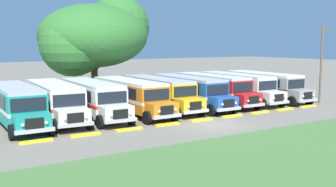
# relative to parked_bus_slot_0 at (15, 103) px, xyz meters

# --- Properties ---
(ground_plane) EXTENTS (220.00, 220.00, 0.00)m
(ground_plane) POSITION_rel_parked_bus_slot_0_xyz_m (12.27, -7.89, -1.58)
(ground_plane) COLOR slate
(foreground_grass_strip) EXTENTS (80.00, 11.66, 0.01)m
(foreground_grass_strip) POSITION_rel_parked_bus_slot_0_xyz_m (12.27, -16.81, -1.58)
(foreground_grass_strip) COLOR #4C7538
(foreground_grass_strip) RESTS_ON ground_plane
(parked_bus_slot_0) EXTENTS (2.80, 10.85, 2.82)m
(parked_bus_slot_0) POSITION_rel_parked_bus_slot_0_xyz_m (0.00, 0.00, 0.00)
(parked_bus_slot_0) COLOR teal
(parked_bus_slot_0) RESTS_ON ground_plane
(parked_bus_slot_1) EXTENTS (3.19, 10.91, 2.82)m
(parked_bus_slot_1) POSITION_rel_parked_bus_slot_0_xyz_m (2.96, 0.41, 0.00)
(parked_bus_slot_1) COLOR silver
(parked_bus_slot_1) RESTS_ON ground_plane
(parked_bus_slot_2) EXTENTS (2.98, 10.88, 2.82)m
(parked_bus_slot_2) POSITION_rel_parked_bus_slot_0_xyz_m (5.91, 0.09, 0.00)
(parked_bus_slot_2) COLOR silver
(parked_bus_slot_2) RESTS_ON ground_plane
(parked_bus_slot_3) EXTENTS (2.78, 10.85, 2.82)m
(parked_bus_slot_3) POSITION_rel_parked_bus_slot_0_xyz_m (9.21, -0.26, 0.00)
(parked_bus_slot_3) COLOR orange
(parked_bus_slot_3) RESTS_ON ground_plane
(parked_bus_slot_4) EXTENTS (2.71, 10.84, 2.82)m
(parked_bus_slot_4) POSITION_rel_parked_bus_slot_0_xyz_m (12.29, 0.30, 0.00)
(parked_bus_slot_4) COLOR yellow
(parked_bus_slot_4) RESTS_ON ground_plane
(parked_bus_slot_5) EXTENTS (2.82, 10.86, 2.82)m
(parked_bus_slot_5) POSITION_rel_parked_bus_slot_0_xyz_m (15.31, -0.20, 0.00)
(parked_bus_slot_5) COLOR #23519E
(parked_bus_slot_5) RESTS_ON ground_plane
(parked_bus_slot_6) EXTENTS (2.81, 10.85, 2.82)m
(parked_bus_slot_6) POSITION_rel_parked_bus_slot_0_xyz_m (18.44, 0.14, 0.00)
(parked_bus_slot_6) COLOR red
(parked_bus_slot_6) RESTS_ON ground_plane
(parked_bus_slot_7) EXTENTS (2.92, 10.87, 2.82)m
(parked_bus_slot_7) POSITION_rel_parked_bus_slot_0_xyz_m (21.45, -0.01, 0.00)
(parked_bus_slot_7) COLOR silver
(parked_bus_slot_7) RESTS_ON ground_plane
(parked_bus_slot_8) EXTENTS (2.97, 10.88, 2.82)m
(parked_bus_slot_8) POSITION_rel_parked_bus_slot_0_xyz_m (24.83, -0.48, 0.00)
(parked_bus_slot_8) COLOR #9E9993
(parked_bus_slot_8) RESTS_ON ground_plane
(curb_wheelstop_0) EXTENTS (2.00, 0.36, 0.15)m
(curb_wheelstop_0) POSITION_rel_parked_bus_slot_0_xyz_m (-0.14, -6.20, -1.51)
(curb_wheelstop_0) COLOR yellow
(curb_wheelstop_0) RESTS_ON ground_plane
(curb_wheelstop_1) EXTENTS (2.00, 0.36, 0.15)m
(curb_wheelstop_1) POSITION_rel_parked_bus_slot_0_xyz_m (2.96, -6.20, -1.51)
(curb_wheelstop_1) COLOR yellow
(curb_wheelstop_1) RESTS_ON ground_plane
(curb_wheelstop_2) EXTENTS (2.00, 0.36, 0.15)m
(curb_wheelstop_2) POSITION_rel_parked_bus_slot_0_xyz_m (6.06, -6.20, -1.51)
(curb_wheelstop_2) COLOR yellow
(curb_wheelstop_2) RESTS_ON ground_plane
(curb_wheelstop_3) EXTENTS (2.00, 0.36, 0.15)m
(curb_wheelstop_3) POSITION_rel_parked_bus_slot_0_xyz_m (9.17, -6.20, -1.51)
(curb_wheelstop_3) COLOR yellow
(curb_wheelstop_3) RESTS_ON ground_plane
(curb_wheelstop_4) EXTENTS (2.00, 0.36, 0.15)m
(curb_wheelstop_4) POSITION_rel_parked_bus_slot_0_xyz_m (12.27, -6.20, -1.51)
(curb_wheelstop_4) COLOR yellow
(curb_wheelstop_4) RESTS_ON ground_plane
(curb_wheelstop_5) EXTENTS (2.00, 0.36, 0.15)m
(curb_wheelstop_5) POSITION_rel_parked_bus_slot_0_xyz_m (15.37, -6.20, -1.51)
(curb_wheelstop_5) COLOR yellow
(curb_wheelstop_5) RESTS_ON ground_plane
(curb_wheelstop_6) EXTENTS (2.00, 0.36, 0.15)m
(curb_wheelstop_6) POSITION_rel_parked_bus_slot_0_xyz_m (18.48, -6.20, -1.51)
(curb_wheelstop_6) COLOR yellow
(curb_wheelstop_6) RESTS_ON ground_plane
(curb_wheelstop_7) EXTENTS (2.00, 0.36, 0.15)m
(curb_wheelstop_7) POSITION_rel_parked_bus_slot_0_xyz_m (21.58, -6.20, -1.51)
(curb_wheelstop_7) COLOR yellow
(curb_wheelstop_7) RESTS_ON ground_plane
(curb_wheelstop_8) EXTENTS (2.00, 0.36, 0.15)m
(curb_wheelstop_8) POSITION_rel_parked_bus_slot_0_xyz_m (24.69, -6.20, -1.51)
(curb_wheelstop_8) COLOR yellow
(curb_wheelstop_8) RESTS_ON ground_plane
(broad_shade_tree) EXTENTS (13.02, 12.77, 11.30)m
(broad_shade_tree) POSITION_rel_parked_bus_slot_0_xyz_m (10.34, 10.74, 5.04)
(broad_shade_tree) COLOR brown
(broad_shade_tree) RESTS_ON ground_plane
(utility_pole) EXTENTS (1.80, 0.20, 7.70)m
(utility_pole) POSITION_rel_parked_bus_slot_0_xyz_m (27.79, -5.14, 2.52)
(utility_pole) COLOR brown
(utility_pole) RESTS_ON ground_plane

